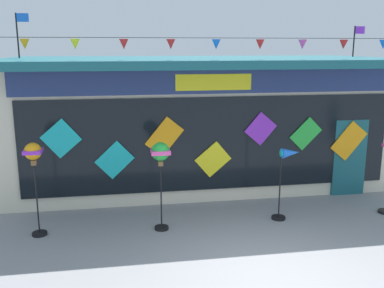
{
  "coord_description": "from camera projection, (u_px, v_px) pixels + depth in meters",
  "views": [
    {
      "loc": [
        -2.36,
        -6.41,
        3.82
      ],
      "look_at": [
        -0.68,
        3.67,
        1.53
      ],
      "focal_mm": 40.53,
      "sensor_mm": 36.0,
      "label": 1
    }
  ],
  "objects": [
    {
      "name": "wind_spinner_center_left",
      "position": [
        287.0,
        167.0,
        9.62
      ],
      "size": [
        0.6,
        0.32,
        1.66
      ],
      "color": "black",
      "rests_on": "ground_plane"
    },
    {
      "name": "kite_shop_building",
      "position": [
        197.0,
        118.0,
        12.7
      ],
      "size": [
        10.55,
        5.51,
        4.7
      ],
      "color": "beige",
      "rests_on": "ground_plane"
    },
    {
      "name": "wind_spinner_far_left",
      "position": [
        34.0,
        161.0,
        8.67
      ],
      "size": [
        0.35,
        0.35,
        1.96
      ],
      "color": "black",
      "rests_on": "ground_plane"
    },
    {
      "name": "ground_plane",
      "position": [
        267.0,
        276.0,
        7.39
      ],
      "size": [
        80.0,
        80.0,
        0.0
      ],
      "primitive_type": "plane",
      "color": "gray"
    },
    {
      "name": "wind_spinner_left",
      "position": [
        161.0,
        158.0,
        8.96
      ],
      "size": [
        0.39,
        0.39,
        1.91
      ],
      "color": "black",
      "rests_on": "ground_plane"
    }
  ]
}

